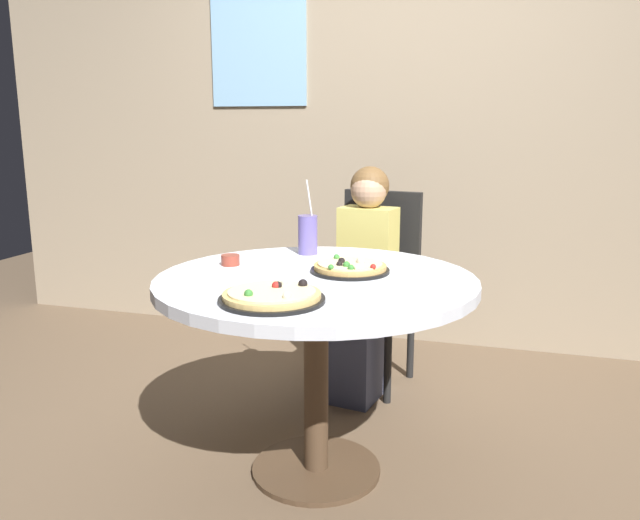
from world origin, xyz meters
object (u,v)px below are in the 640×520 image
pizza_cheese (272,296)px  sauce_bowl (230,260)px  chair_wooden (375,277)px  dining_table (316,306)px  pizza_veggie (350,268)px  diner_child (361,294)px  soda_cup (308,235)px

pizza_cheese → sauce_bowl: pizza_cheese is taller
chair_wooden → pizza_cheese: size_ratio=2.92×
dining_table → pizza_veggie: pizza_veggie is taller
sauce_bowl → dining_table: bearing=-13.3°
diner_child → sauce_bowl: bearing=-117.2°
pizza_cheese → sauce_bowl: (-0.33, 0.43, 0.00)m
chair_wooden → pizza_cheese: bearing=-92.1°
pizza_cheese → soda_cup: (-0.12, 0.72, 0.06)m
pizza_veggie → soda_cup: bearing=132.2°
diner_child → pizza_cheese: (-0.02, -1.12, 0.28)m
diner_child → pizza_cheese: diner_child is taller
dining_table → sauce_bowl: sauce_bowl is taller
chair_wooden → pizza_cheese: (-0.05, -1.30, 0.24)m
pizza_cheese → sauce_bowl: size_ratio=4.64×
diner_child → pizza_cheese: size_ratio=3.33×
diner_child → pizza_veggie: 0.74m
chair_wooden → soda_cup: size_ratio=3.10×
soda_cup → sauce_bowl: 0.37m
soda_cup → diner_child: bearing=71.0°
chair_wooden → pizza_cheese: chair_wooden is taller
diner_child → pizza_cheese: 1.15m
pizza_cheese → sauce_bowl: 0.54m
dining_table → pizza_cheese: bearing=-95.6°
dining_table → chair_wooden: bearing=89.1°
sauce_bowl → chair_wooden: bearing=66.4°
pizza_veggie → pizza_cheese: 0.46m
diner_child → pizza_veggie: size_ratio=3.78×
chair_wooden → diner_child: diner_child is taller
dining_table → pizza_cheese: 0.37m
chair_wooden → pizza_cheese: 1.32m
dining_table → sauce_bowl: size_ratio=16.16×
diner_child → sauce_bowl: (-0.35, -0.69, 0.29)m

